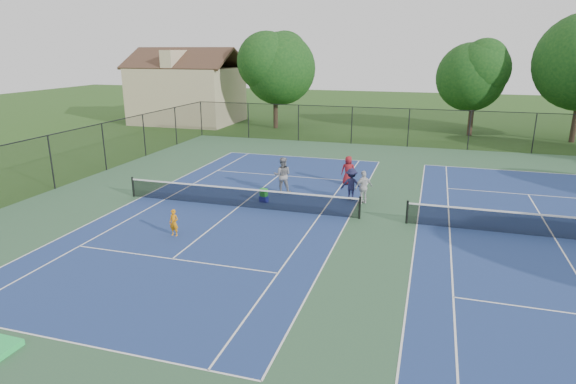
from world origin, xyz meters
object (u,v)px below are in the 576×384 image
(ball_crate, at_px, (264,199))
(child_player, at_px, (174,223))
(clapboard_house, at_px, (188,93))
(ball_hopper, at_px, (264,192))
(bystander_c, at_px, (348,170))
(tree_back_a, at_px, (275,65))
(bystander_a, at_px, (364,187))
(tree_back_c, at_px, (476,73))
(bystander_b, at_px, (351,184))
(instructor, at_px, (282,175))

(ball_crate, bearing_deg, child_player, -110.41)
(clapboard_house, xyz_separation_m, ball_hopper, (16.92, -23.89, -2.58))
(bystander_c, relative_size, ball_hopper, 4.23)
(ball_crate, relative_size, ball_hopper, 1.02)
(tree_back_a, height_order, bystander_c, tree_back_a)
(tree_back_a, xyz_separation_m, ball_hopper, (6.92, -22.89, -5.53))
(clapboard_house, distance_m, bystander_c, 28.24)
(bystander_c, bearing_deg, ball_crate, 44.61)
(child_player, relative_size, bystander_a, 0.68)
(tree_back_c, distance_m, bystander_c, 21.31)
(tree_back_c, height_order, bystander_c, tree_back_c)
(tree_back_a, relative_size, ball_crate, 22.92)
(bystander_a, height_order, bystander_b, bystander_a)
(ball_crate, bearing_deg, clapboard_house, 125.31)
(tree_back_c, bearing_deg, tree_back_a, -176.82)
(tree_back_a, bearing_deg, ball_crate, -73.18)
(tree_back_a, xyz_separation_m, bystander_c, (10.42, -18.37, -5.21))
(child_player, distance_m, bystander_a, 9.55)
(tree_back_c, relative_size, bystander_a, 4.97)
(bystander_b, bearing_deg, tree_back_c, -109.42)
(bystander_a, bearing_deg, ball_crate, -29.21)
(tree_back_c, distance_m, clapboard_house, 28.10)
(tree_back_a, distance_m, clapboard_house, 10.47)
(bystander_a, relative_size, ball_hopper, 4.31)
(tree_back_c, distance_m, child_player, 32.46)
(instructor, bearing_deg, tree_back_c, -128.94)
(instructor, distance_m, bystander_c, 4.09)
(clapboard_house, bearing_deg, child_player, -63.03)
(instructor, bearing_deg, clapboard_house, -64.91)
(tree_back_a, height_order, ball_crate, tree_back_a)
(bystander_a, distance_m, bystander_b, 0.77)
(bystander_a, bearing_deg, clapboard_house, -89.67)
(child_player, relative_size, ball_hopper, 2.91)
(child_player, xyz_separation_m, bystander_b, (6.19, 7.02, 0.26))
(tree_back_a, relative_size, ball_hopper, 23.33)
(tree_back_c, xyz_separation_m, child_player, (-13.09, -29.29, -4.91))
(clapboard_house, bearing_deg, bystander_c, -43.48)
(bystander_b, bearing_deg, clapboard_house, -48.75)
(tree_back_c, relative_size, bystander_b, 5.04)
(tree_back_c, distance_m, ball_crate, 26.87)
(instructor, relative_size, bystander_a, 1.16)
(clapboard_house, height_order, ball_crate, clapboard_house)
(bystander_c, relative_size, ball_crate, 4.16)
(tree_back_c, xyz_separation_m, ball_hopper, (-11.08, -23.89, -4.97))
(ball_hopper, bearing_deg, tree_back_c, 65.11)
(tree_back_c, bearing_deg, bystander_c, -111.37)
(tree_back_c, xyz_separation_m, ball_crate, (-11.08, -23.89, -5.32))
(instructor, bearing_deg, bystander_c, -152.36)
(ball_hopper, bearing_deg, ball_crate, 0.00)
(tree_back_c, bearing_deg, clapboard_house, -180.00)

